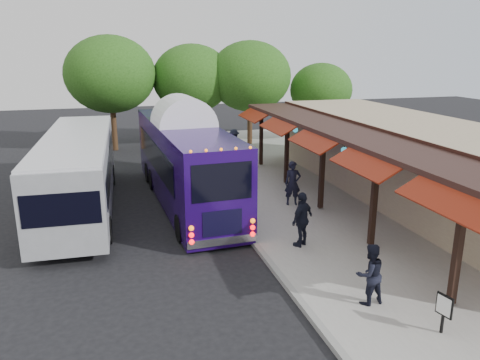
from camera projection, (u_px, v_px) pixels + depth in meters
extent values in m
plane|color=black|center=(266.00, 263.00, 15.15)|extent=(90.00, 90.00, 0.00)
cube|color=#9E9B93|center=(346.00, 208.00, 20.15)|extent=(10.00, 40.00, 0.15)
cube|color=gray|center=(235.00, 219.00, 18.85)|extent=(0.20, 40.00, 0.16)
cube|color=tan|center=(420.00, 164.00, 20.61)|extent=(5.00, 20.00, 3.60)
cube|color=black|center=(372.00, 133.00, 19.54)|extent=(0.06, 20.00, 0.60)
cube|color=#331E19|center=(349.00, 132.00, 19.23)|extent=(2.60, 20.00, 0.18)
cube|color=black|center=(458.00, 247.00, 11.95)|extent=(0.18, 0.18, 3.16)
cube|color=maroon|center=(450.00, 199.00, 11.48)|extent=(1.00, 3.20, 0.57)
cube|color=black|center=(374.00, 200.00, 15.66)|extent=(0.18, 0.18, 3.16)
cube|color=maroon|center=(365.00, 162.00, 15.18)|extent=(1.00, 3.20, 0.57)
cube|color=black|center=(322.00, 171.00, 19.36)|extent=(0.18, 0.18, 3.16)
cube|color=maroon|center=(314.00, 140.00, 18.88)|extent=(1.00, 3.20, 0.57)
cube|color=black|center=(287.00, 152.00, 23.07)|extent=(0.18, 0.18, 3.16)
cube|color=maroon|center=(279.00, 125.00, 22.59)|extent=(1.00, 3.20, 0.57)
cube|color=black|center=(261.00, 137.00, 26.77)|extent=(0.18, 0.18, 3.16)
cube|color=maroon|center=(254.00, 114.00, 26.29)|extent=(1.00, 3.20, 0.57)
sphere|color=teal|center=(427.00, 185.00, 13.63)|extent=(0.26, 0.26, 0.26)
sphere|color=teal|center=(344.00, 150.00, 18.26)|extent=(0.26, 0.26, 0.26)
sphere|color=teal|center=(295.00, 130.00, 22.89)|extent=(0.26, 0.26, 0.26)
cube|color=#210754|center=(185.00, 159.00, 20.79)|extent=(3.06, 11.88, 3.09)
cube|color=#210754|center=(186.00, 195.00, 21.24)|extent=(3.01, 11.76, 0.34)
ellipsoid|color=white|center=(183.00, 125.00, 20.37)|extent=(3.05, 11.65, 0.55)
cube|color=black|center=(214.00, 183.00, 15.18)|extent=(2.05, 0.13, 1.28)
cube|color=silver|center=(214.00, 242.00, 15.81)|extent=(2.46, 0.29, 0.27)
sphere|color=#FF0C0C|center=(183.00, 239.00, 15.38)|extent=(0.18, 0.18, 0.18)
sphere|color=#FF0C0C|center=(245.00, 232.00, 15.95)|extent=(0.18, 0.18, 0.18)
cylinder|color=black|center=(175.00, 228.00, 16.74)|extent=(0.34, 1.03, 1.02)
cylinder|color=black|center=(236.00, 222.00, 17.34)|extent=(0.34, 1.03, 1.02)
cylinder|color=black|center=(152.00, 172.00, 24.38)|extent=(0.34, 1.03, 1.02)
cylinder|color=black|center=(195.00, 169.00, 24.97)|extent=(0.34, 1.03, 1.02)
cube|color=gray|center=(78.00, 170.00, 19.89)|extent=(3.03, 12.08, 2.76)
cube|color=black|center=(45.00, 166.00, 19.48)|extent=(0.39, 10.19, 1.04)
cube|color=black|center=(110.00, 162.00, 20.17)|extent=(0.39, 10.19, 1.04)
cube|color=silver|center=(75.00, 137.00, 19.51)|extent=(2.97, 11.84, 0.10)
cylinder|color=black|center=(39.00, 236.00, 16.02)|extent=(0.33, 1.01, 1.00)
cylinder|color=black|center=(112.00, 229.00, 16.66)|extent=(0.33, 1.01, 1.00)
cylinder|color=black|center=(59.00, 178.00, 23.24)|extent=(0.33, 1.01, 1.00)
cylinder|color=black|center=(109.00, 175.00, 23.88)|extent=(0.33, 1.01, 1.00)
imported|color=black|center=(293.00, 183.00, 20.16)|extent=(0.77, 0.58, 1.92)
imported|color=black|center=(370.00, 274.00, 12.28)|extent=(0.87, 0.70, 1.68)
imported|color=black|center=(302.00, 219.00, 15.90)|extent=(1.19, 1.03, 1.92)
imported|color=black|center=(234.00, 144.00, 28.54)|extent=(1.28, 0.84, 1.86)
cube|color=black|center=(443.00, 314.00, 11.05)|extent=(0.07, 0.07, 1.00)
cube|color=black|center=(444.00, 305.00, 10.99)|extent=(0.13, 0.45, 0.55)
cube|color=white|center=(443.00, 306.00, 10.98)|extent=(0.09, 0.38, 0.46)
cylinder|color=#382314|center=(193.00, 123.00, 33.32)|extent=(0.36, 0.36, 3.20)
ellipsoid|color=#1E4812|center=(192.00, 78.00, 32.48)|extent=(5.53, 5.53, 4.70)
cylinder|color=#382314|center=(250.00, 123.00, 33.23)|extent=(0.36, 0.36, 3.30)
ellipsoid|color=#1E4812|center=(250.00, 76.00, 32.36)|extent=(5.70, 5.70, 4.84)
cylinder|color=#382314|center=(319.00, 124.00, 34.62)|extent=(0.36, 0.36, 2.60)
ellipsoid|color=#1E4812|center=(321.00, 90.00, 33.93)|extent=(4.49, 4.49, 3.82)
cylinder|color=#382314|center=(114.00, 125.00, 31.65)|extent=(0.36, 0.36, 3.45)
ellipsoid|color=#1E4812|center=(110.00, 74.00, 30.73)|extent=(5.95, 5.95, 5.06)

